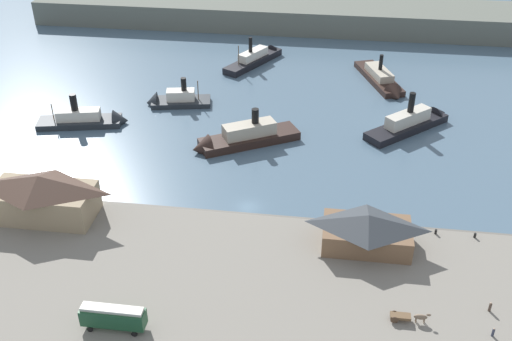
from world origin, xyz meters
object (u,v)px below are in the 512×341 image
Objects in this scene: ferry_shed_east_terminal at (367,230)px; ferry_approaching_west at (414,121)px; pedestrian_near_west_shed at (490,307)px; ferry_shed_central_terminal at (42,196)px; street_tram at (113,316)px; ferry_departing_north at (383,81)px; horse_cart at (408,317)px; mooring_post_center_east at (436,232)px; ferry_outer_harbor at (238,138)px; ferry_moored_west at (91,119)px; ferry_near_quay at (172,100)px; ferry_mid_harbor at (258,57)px; pedestrian_at_waters_edge at (493,332)px; mooring_post_west at (475,235)px.

ferry_approaching_west reaches higher than ferry_shed_east_terminal.
ferry_shed_east_terminal is 8.89× the size of pedestrian_near_west_shed.
street_tram is (22.20, -25.29, -2.06)m from ferry_shed_central_terminal.
ferry_approaching_west is 0.87× the size of ferry_departing_north.
horse_cart is (5.95, -17.32, -2.36)m from ferry_shed_east_terminal.
mooring_post_center_east is 0.04× the size of ferry_approaching_west.
street_tram is 57.96m from mooring_post_center_east.
ferry_moored_west is at bearing 172.20° from ferry_outer_harbor.
ferry_near_quay is (-11.44, 77.50, -2.37)m from street_tram.
ferry_near_quay reaches higher than pedestrian_near_west_shed.
street_tram is at bearing -93.47° from ferry_mid_harbor.
ferry_near_quay is at bearing 133.02° from pedestrian_at_waters_edge.
ferry_shed_central_terminal reaches higher than pedestrian_at_waters_edge.
pedestrian_near_west_shed is 5.16m from pedestrian_at_waters_edge.
ferry_approaching_west is at bearing 94.77° from pedestrian_at_waters_edge.
ferry_mid_harbor is (-49.10, 98.44, -0.49)m from pedestrian_near_west_shed.
ferry_shed_east_terminal reaches higher than pedestrian_near_west_shed.
mooring_post_west is 0.05× the size of ferry_near_quay.
horse_cart reaches higher than pedestrian_near_west_shed.
street_tram is 55.61m from pedestrian_at_waters_edge.
ferry_shed_central_terminal is 0.75× the size of ferry_departing_north.
ferry_shed_central_terminal is 12.33× the size of pedestrian_at_waters_edge.
ferry_departing_north is 38.63m from ferry_mid_harbor.
ferry_moored_west reaches higher than ferry_near_quay.
ferry_approaching_west is (71.87, 47.67, -3.98)m from ferry_shed_central_terminal.
ferry_approaching_west is (12.48, 48.30, -2.79)m from ferry_shed_east_terminal.
ferry_departing_north is (43.24, 97.25, -2.34)m from street_tram.
ferry_departing_north is at bearing -18.69° from ferry_mid_harbor.
ferry_shed_central_terminal is 2.01× the size of street_tram.
mooring_post_center_east is at bearing -61.67° from ferry_mid_harbor.
ferry_shed_east_terminal is at bearing 33.54° from street_tram.
ferry_shed_central_terminal is 79.01m from mooring_post_west.
ferry_moored_west is at bearing -155.03° from ferry_departing_north.
pedestrian_near_west_shed is 94.41m from ferry_near_quay.
horse_cart is at bearing -52.12° from ferry_near_quay.
ferry_approaching_west is at bearing -75.17° from ferry_departing_north.
ferry_mid_harbor reaches higher than ferry_shed_east_terminal.
ferry_mid_harbor is at bearing 109.77° from ferry_shed_east_terminal.
ferry_shed_east_terminal reaches higher than pedestrian_at_waters_edge.
mooring_post_west is at bearing -1.18° from mooring_post_center_east.
horse_cart is 89.92m from ferry_departing_north.
street_tram is at bearing -152.50° from mooring_post_west.
ferry_shed_east_terminal reaches higher than street_tram.
ferry_shed_central_terminal is at bearing -176.97° from mooring_post_west.
horse_cart is at bearing -121.33° from mooring_post_west.
street_tram is at bearing -146.46° from ferry_shed_east_terminal.
pedestrian_near_west_shed is at bearing 16.95° from horse_cart.
pedestrian_at_waters_edge is (18.06, -18.61, -2.58)m from ferry_shed_east_terminal.
pedestrian_near_west_shed is (12.62, 3.85, -0.13)m from horse_cart.
ferry_mid_harbor is at bearing 116.51° from pedestrian_near_west_shed.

